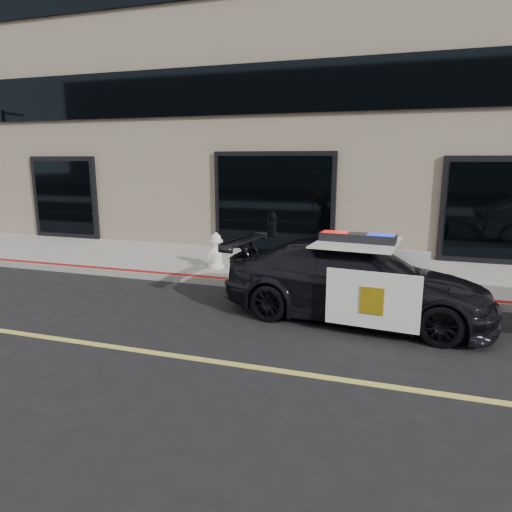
% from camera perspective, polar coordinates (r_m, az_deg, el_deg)
% --- Properties ---
extents(ground, '(120.00, 120.00, 0.00)m').
position_cam_1_polar(ground, '(6.37, -6.39, -12.83)').
color(ground, black).
rests_on(ground, ground).
extents(sidewalk_n, '(60.00, 3.50, 0.15)m').
position_cam_1_polar(sidewalk_n, '(11.08, 4.75, -1.54)').
color(sidewalk_n, gray).
rests_on(sidewalk_n, ground).
extents(building_n, '(60.00, 7.00, 12.00)m').
position_cam_1_polar(building_n, '(16.28, 9.75, 23.69)').
color(building_n, '#756856').
rests_on(building_n, ground).
extents(police_car, '(2.69, 4.83, 1.47)m').
position_cam_1_polar(police_car, '(7.91, 12.35, -2.99)').
color(police_car, black).
rests_on(police_car, ground).
extents(fire_hydrant, '(0.38, 0.52, 0.83)m').
position_cam_1_polar(fire_hydrant, '(10.76, -5.03, 0.58)').
color(fire_hydrant, white).
rests_on(fire_hydrant, sidewalk_n).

